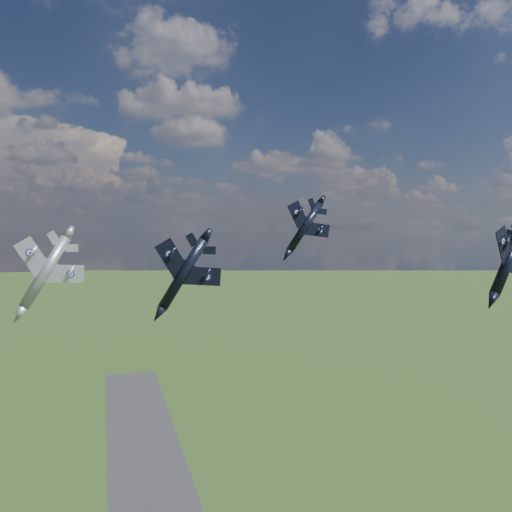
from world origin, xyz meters
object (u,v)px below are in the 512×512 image
object	(u,v)px
jet_lead_navy	(183,273)
jet_high_navy	(305,227)
jet_right_navy	(508,262)
jet_left_silver	(45,272)

from	to	relation	value
jet_lead_navy	jet_high_navy	distance (m)	27.51
jet_right_navy	jet_left_silver	distance (m)	57.46
jet_high_navy	jet_right_navy	bearing A→B (deg)	-76.42
jet_lead_navy	jet_left_silver	world-z (taller)	jet_left_silver
jet_right_navy	jet_high_navy	distance (m)	38.24
jet_high_navy	jet_lead_navy	bearing A→B (deg)	-155.20
jet_lead_navy	jet_high_navy	size ratio (longest dim) A/B	1.10
jet_lead_navy	jet_right_navy	bearing A→B (deg)	-25.30
jet_lead_navy	jet_left_silver	bearing A→B (deg)	-166.61
jet_high_navy	jet_left_silver	size ratio (longest dim) A/B	0.99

